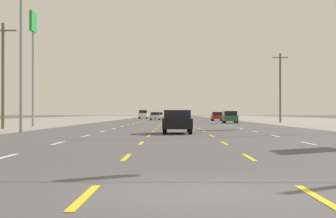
{
  "coord_description": "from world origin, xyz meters",
  "views": [
    {
      "loc": [
        -0.43,
        -8.89,
        1.26
      ],
      "look_at": [
        -0.87,
        46.07,
        1.68
      ],
      "focal_mm": 59.73,
      "sensor_mm": 36.0,
      "label": 1
    }
  ],
  "objects_px": {
    "sedan_far_right_mid": "(217,116)",
    "sedan_center_turn_nearest": "(177,121)",
    "pole_sign_left_row_1": "(33,40)",
    "streetlight_left_row_0": "(29,37)",
    "sedan_inner_left_farther": "(159,116)",
    "suv_far_left_farthest": "(143,114)",
    "streetlight_right_row_0": "(332,51)",
    "hatchback_center_turn_far": "(176,116)",
    "sedan_inner_left_midfar": "(155,116)",
    "hatchback_far_right_near": "(230,117)"
  },
  "relations": [
    {
      "from": "sedan_inner_left_midfar",
      "to": "hatchback_center_turn_far",
      "type": "xyz_separation_m",
      "value": [
        3.86,
        2.6,
        0.03
      ]
    },
    {
      "from": "sedan_inner_left_farther",
      "to": "pole_sign_left_row_1",
      "type": "bearing_deg",
      "value": -99.08
    },
    {
      "from": "sedan_inner_left_farther",
      "to": "suv_far_left_farthest",
      "type": "distance_m",
      "value": 10.42
    },
    {
      "from": "sedan_inner_left_farther",
      "to": "suv_far_left_farthest",
      "type": "relative_size",
      "value": 0.92
    },
    {
      "from": "streetlight_left_row_0",
      "to": "streetlight_right_row_0",
      "type": "distance_m",
      "value": 19.43
    },
    {
      "from": "sedan_far_right_mid",
      "to": "pole_sign_left_row_1",
      "type": "bearing_deg",
      "value": -118.51
    },
    {
      "from": "sedan_inner_left_midfar",
      "to": "suv_far_left_farthest",
      "type": "relative_size",
      "value": 0.92
    },
    {
      "from": "suv_far_left_farthest",
      "to": "streetlight_right_row_0",
      "type": "relative_size",
      "value": 0.54
    },
    {
      "from": "hatchback_far_right_near",
      "to": "sedan_inner_left_farther",
      "type": "xyz_separation_m",
      "value": [
        -10.2,
        49.01,
        -0.03
      ]
    },
    {
      "from": "sedan_center_turn_nearest",
      "to": "pole_sign_left_row_1",
      "type": "relative_size",
      "value": 0.41
    },
    {
      "from": "hatchback_center_turn_far",
      "to": "streetlight_left_row_0",
      "type": "height_order",
      "value": "streetlight_left_row_0"
    },
    {
      "from": "suv_far_left_farthest",
      "to": "streetlight_right_row_0",
      "type": "height_order",
      "value": "streetlight_right_row_0"
    },
    {
      "from": "sedan_center_turn_nearest",
      "to": "streetlight_left_row_0",
      "type": "bearing_deg",
      "value": 174.84
    },
    {
      "from": "sedan_far_right_mid",
      "to": "suv_far_left_farthest",
      "type": "xyz_separation_m",
      "value": [
        -14.13,
        37.29,
        0.27
      ]
    },
    {
      "from": "suv_far_left_farthest",
      "to": "streetlight_right_row_0",
      "type": "xyz_separation_m",
      "value": [
        17.0,
        -93.54,
        4.2
      ]
    },
    {
      "from": "sedan_center_turn_nearest",
      "to": "pole_sign_left_row_1",
      "type": "height_order",
      "value": "pole_sign_left_row_1"
    },
    {
      "from": "sedan_center_turn_nearest",
      "to": "sedan_inner_left_midfar",
      "type": "height_order",
      "value": "same"
    },
    {
      "from": "pole_sign_left_row_1",
      "to": "streetlight_right_row_0",
      "type": "relative_size",
      "value": 1.22
    },
    {
      "from": "streetlight_right_row_0",
      "to": "streetlight_left_row_0",
      "type": "bearing_deg",
      "value": 180.0
    },
    {
      "from": "hatchback_far_right_near",
      "to": "sedan_far_right_mid",
      "type": "bearing_deg",
      "value": 89.81
    },
    {
      "from": "pole_sign_left_row_1",
      "to": "streetlight_left_row_0",
      "type": "bearing_deg",
      "value": -76.65
    },
    {
      "from": "sedan_inner_left_midfar",
      "to": "sedan_center_turn_nearest",
      "type": "bearing_deg",
      "value": -87.08
    },
    {
      "from": "hatchback_far_right_near",
      "to": "hatchback_center_turn_far",
      "type": "distance_m",
      "value": 36.34
    },
    {
      "from": "sedan_far_right_mid",
      "to": "sedan_center_turn_nearest",
      "type": "bearing_deg",
      "value": -97.03
    },
    {
      "from": "sedan_far_right_mid",
      "to": "suv_far_left_farthest",
      "type": "relative_size",
      "value": 0.92
    },
    {
      "from": "sedan_center_turn_nearest",
      "to": "sedan_inner_left_midfar",
      "type": "relative_size",
      "value": 1.0
    },
    {
      "from": "sedan_center_turn_nearest",
      "to": "sedan_far_right_mid",
      "type": "xyz_separation_m",
      "value": [
        7.04,
        57.11,
        0.0
      ]
    },
    {
      "from": "sedan_center_turn_nearest",
      "to": "streetlight_left_row_0",
      "type": "xyz_separation_m",
      "value": [
        -9.49,
        0.86,
        5.39
      ]
    },
    {
      "from": "pole_sign_left_row_1",
      "to": "streetlight_left_row_0",
      "type": "xyz_separation_m",
      "value": [
        4.27,
        -17.97,
        -2.15
      ]
    },
    {
      "from": "hatchback_far_right_near",
      "to": "suv_far_left_farthest",
      "type": "relative_size",
      "value": 0.8
    },
    {
      "from": "hatchback_center_turn_far",
      "to": "suv_far_left_farthest",
      "type": "distance_m",
      "value": 24.14
    },
    {
      "from": "sedan_inner_left_farther",
      "to": "streetlight_left_row_0",
      "type": "xyz_separation_m",
      "value": [
        -6.26,
        -83.86,
        5.39
      ]
    },
    {
      "from": "streetlight_right_row_0",
      "to": "hatchback_far_right_near",
      "type": "bearing_deg",
      "value": 94.83
    },
    {
      "from": "sedan_inner_left_midfar",
      "to": "suv_far_left_farthest",
      "type": "xyz_separation_m",
      "value": [
        -3.57,
        25.57,
        0.27
      ]
    },
    {
      "from": "sedan_inner_left_farther",
      "to": "pole_sign_left_row_1",
      "type": "xyz_separation_m",
      "value": [
        -10.53,
        -65.89,
        7.54
      ]
    },
    {
      "from": "sedan_inner_left_farther",
      "to": "hatchback_far_right_near",
      "type": "bearing_deg",
      "value": -78.25
    },
    {
      "from": "sedan_center_turn_nearest",
      "to": "streetlight_left_row_0",
      "type": "distance_m",
      "value": 10.95
    },
    {
      "from": "sedan_inner_left_midfar",
      "to": "sedan_inner_left_farther",
      "type": "xyz_separation_m",
      "value": [
        0.28,
        15.89,
        0.0
      ]
    },
    {
      "from": "sedan_center_turn_nearest",
      "to": "streetlight_left_row_0",
      "type": "relative_size",
      "value": 0.43
    },
    {
      "from": "sedan_inner_left_midfar",
      "to": "streetlight_left_row_0",
      "type": "distance_m",
      "value": 68.45
    },
    {
      "from": "suv_far_left_farthest",
      "to": "streetlight_left_row_0",
      "type": "relative_size",
      "value": 0.47
    },
    {
      "from": "streetlight_right_row_0",
      "to": "hatchback_center_turn_far",
      "type": "bearing_deg",
      "value": 97.72
    },
    {
      "from": "hatchback_center_turn_far",
      "to": "suv_far_left_farthest",
      "type": "height_order",
      "value": "suv_far_left_farthest"
    },
    {
      "from": "sedan_far_right_mid",
      "to": "hatchback_far_right_near",
      "type": "bearing_deg",
      "value": -90.19
    },
    {
      "from": "hatchback_far_right_near",
      "to": "pole_sign_left_row_1",
      "type": "distance_m",
      "value": 27.76
    },
    {
      "from": "suv_far_left_farthest",
      "to": "sedan_inner_left_farther",
      "type": "bearing_deg",
      "value": -68.28
    },
    {
      "from": "sedan_far_right_mid",
      "to": "streetlight_right_row_0",
      "type": "height_order",
      "value": "streetlight_right_row_0"
    },
    {
      "from": "sedan_inner_left_farther",
      "to": "sedan_inner_left_midfar",
      "type": "bearing_deg",
      "value": -91.02
    },
    {
      "from": "streetlight_left_row_0",
      "to": "sedan_far_right_mid",
      "type": "bearing_deg",
      "value": 73.62
    },
    {
      "from": "hatchback_far_right_near",
      "to": "suv_far_left_farthest",
      "type": "height_order",
      "value": "suv_far_left_farthest"
    }
  ]
}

